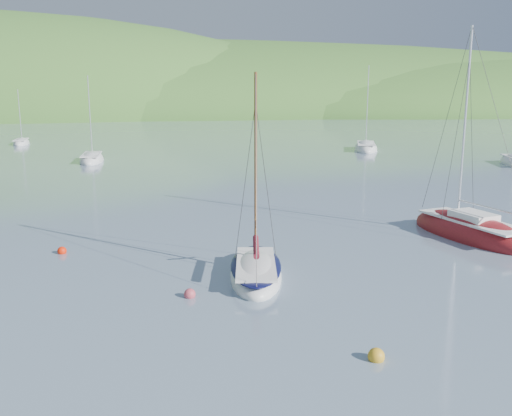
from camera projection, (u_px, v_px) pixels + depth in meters
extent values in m
plane|color=slate|center=(306.00, 331.00, 18.67)|extent=(700.00, 700.00, 0.00)
ellipsoid|color=#33722B|center=(175.00, 111.00, 182.70)|extent=(440.00, 110.00, 44.00)
ellipsoid|color=#33722B|center=(452.00, 110.00, 187.29)|extent=(240.00, 100.00, 34.00)
ellipsoid|color=white|center=(256.00, 274.00, 23.96)|extent=(3.02, 6.14, 1.44)
cube|color=white|center=(256.00, 264.00, 23.74)|extent=(2.28, 4.78, 0.10)
cylinder|color=brown|center=(256.00, 168.00, 23.73)|extent=(0.12, 0.12, 7.84)
ellipsoid|color=#0B0E39|center=(256.00, 265.00, 23.87)|extent=(2.97, 6.08, 0.25)
cylinder|color=maroon|center=(256.00, 246.00, 22.97)|extent=(0.66, 2.83, 0.24)
ellipsoid|color=maroon|center=(470.00, 234.00, 30.24)|extent=(4.68, 8.43, 2.20)
cube|color=white|center=(473.00, 221.00, 29.94)|extent=(3.56, 6.55, 0.10)
cylinder|color=white|center=(465.00, 124.00, 29.90)|extent=(0.12, 0.12, 9.99)
cube|color=white|center=(473.00, 216.00, 29.89)|extent=(2.02, 2.54, 0.42)
cylinder|color=white|center=(486.00, 207.00, 29.03)|extent=(1.06, 3.74, 0.09)
ellipsoid|color=white|center=(92.00, 160.00, 60.52)|extent=(2.49, 6.85, 1.86)
cube|color=white|center=(91.00, 154.00, 60.25)|extent=(1.86, 5.34, 0.10)
cylinder|color=white|center=(90.00, 115.00, 60.32)|extent=(0.12, 0.12, 8.18)
ellipsoid|color=white|center=(366.00, 149.00, 71.19)|extent=(5.13, 8.38, 2.15)
cube|color=white|center=(366.00, 143.00, 70.88)|extent=(3.91, 6.50, 0.10)
cylinder|color=white|center=(367.00, 104.00, 70.96)|extent=(0.12, 0.12, 9.48)
ellipsoid|color=white|center=(21.00, 143.00, 78.51)|extent=(2.42, 5.80, 1.55)
cube|color=white|center=(21.00, 139.00, 78.28)|extent=(1.82, 4.52, 0.10)
cylinder|color=white|center=(20.00, 115.00, 78.33)|extent=(0.12, 0.12, 6.80)
sphere|color=gold|center=(376.00, 356.00, 16.68)|extent=(0.50, 0.50, 0.50)
sphere|color=#C34653|center=(190.00, 294.00, 21.64)|extent=(0.45, 0.45, 0.45)
sphere|color=#FE2307|center=(493.00, 229.00, 31.62)|extent=(0.42, 0.42, 0.42)
sphere|color=#FE2307|center=(62.00, 251.00, 27.31)|extent=(0.43, 0.43, 0.43)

